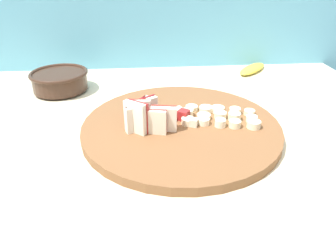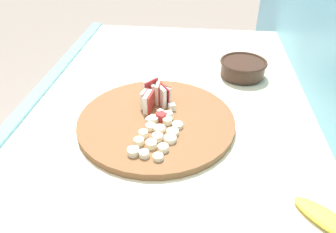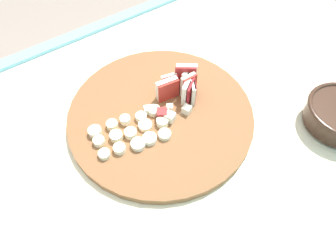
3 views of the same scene
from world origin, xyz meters
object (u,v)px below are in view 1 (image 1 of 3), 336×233
object	(u,v)px
apple_wedge_fan	(147,116)
ceramic_bowl	(60,80)
apple_dice_pile	(177,115)
banana_peel	(252,69)
cutting_board	(181,127)
banana_slice_rows	(219,116)

from	to	relation	value
apple_wedge_fan	ceramic_bowl	distance (m)	0.35
apple_dice_pile	banana_peel	world-z (taller)	apple_dice_pile
cutting_board	ceramic_bowl	bearing A→B (deg)	140.67
cutting_board	banana_peel	world-z (taller)	cutting_board
banana_peel	apple_dice_pile	bearing A→B (deg)	-129.36
banana_slice_rows	apple_wedge_fan	bearing A→B (deg)	-170.00
apple_dice_pile	banana_slice_rows	size ratio (longest dim) A/B	0.55
cutting_board	apple_dice_pile	size ratio (longest dim) A/B	4.54
apple_dice_pile	ceramic_bowl	xyz separation A→B (m)	(-0.30, 0.23, 0.00)
cutting_board	apple_wedge_fan	bearing A→B (deg)	-167.76
apple_wedge_fan	ceramic_bowl	xyz separation A→B (m)	(-0.23, 0.26, -0.01)
apple_wedge_fan	banana_peel	world-z (taller)	apple_wedge_fan
cutting_board	banana_slice_rows	xyz separation A→B (m)	(0.08, 0.01, 0.02)
apple_dice_pile	banana_slice_rows	xyz separation A→B (m)	(0.09, -0.01, -0.00)
apple_wedge_fan	banana_peel	size ratio (longest dim) A/B	0.74
apple_dice_pile	banana_slice_rows	bearing A→B (deg)	-5.10
apple_wedge_fan	apple_dice_pile	bearing A→B (deg)	27.97
ceramic_bowl	apple_wedge_fan	bearing A→B (deg)	-48.86
banana_slice_rows	cutting_board	bearing A→B (deg)	-171.96
apple_wedge_fan	ceramic_bowl	bearing A→B (deg)	131.14
banana_peel	cutting_board	bearing A→B (deg)	-127.27
ceramic_bowl	apple_dice_pile	bearing A→B (deg)	-37.52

